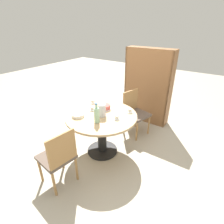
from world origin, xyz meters
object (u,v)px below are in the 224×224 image
object	(u,v)px
chair_a	(135,112)
cup_c	(93,102)
water_bottle	(97,115)
chair_b	(58,156)
bookshelf	(147,89)
cake_main	(105,107)
cup_d	(130,111)
cup_a	(117,118)
coffee_pot	(102,110)
cup_b	(92,109)

from	to	relation	value
chair_a	cup_c	size ratio (longest dim) A/B	7.32
chair_a	water_bottle	bearing A→B (deg)	-169.15
chair_a	chair_b	world-z (taller)	same
chair_a	cup_c	xyz separation A→B (m)	(-0.57, -0.59, 0.28)
bookshelf	cake_main	distance (m)	1.32
chair_b	chair_a	bearing A→B (deg)	-179.73
chair_a	cup_d	world-z (taller)	chair_a
water_bottle	cup_a	distance (m)	0.33
coffee_pot	cup_d	bearing A→B (deg)	51.24
cup_b	cup_d	size ratio (longest dim) A/B	1.00
chair_b	cup_a	distance (m)	1.01
cup_a	cup_b	bearing A→B (deg)	176.84
chair_b	water_bottle	distance (m)	0.78
chair_a	water_bottle	distance (m)	1.16
chair_a	cup_c	world-z (taller)	chair_a
water_bottle	cup_a	world-z (taller)	water_bottle
chair_b	cup_d	distance (m)	1.32
coffee_pot	cup_c	world-z (taller)	coffee_pot
cup_d	cup_c	bearing A→B (deg)	-174.63
chair_b	coffee_pot	size ratio (longest dim) A/B	3.67
chair_a	cake_main	bearing A→B (deg)	175.11
cup_a	cup_d	size ratio (longest dim) A/B	1.00
cup_d	cup_b	bearing A→B (deg)	-152.79
chair_a	cake_main	world-z (taller)	chair_a
water_bottle	cup_b	xyz separation A→B (m)	(-0.32, 0.28, -0.10)
chair_a	cup_b	distance (m)	0.95
bookshelf	cup_d	world-z (taller)	bookshelf
bookshelf	cup_a	size ratio (longest dim) A/B	13.36
chair_b	cup_d	size ratio (longest dim) A/B	7.32
cake_main	cup_a	size ratio (longest dim) A/B	1.74
cup_b	chair_b	bearing A→B (deg)	-79.03
chair_a	cup_c	bearing A→B (deg)	150.91
chair_b	coffee_pot	bearing A→B (deg)	-178.56
cup_c	cup_d	size ratio (longest dim) A/B	1.00
chair_b	cake_main	distance (m)	1.12
coffee_pot	cup_c	xyz separation A→B (m)	(-0.45, 0.30, -0.09)
chair_b	cake_main	size ratio (longest dim) A/B	4.21
cup_b	bookshelf	bearing A→B (deg)	76.29
chair_a	cup_d	distance (m)	0.62
chair_b	cup_b	bearing A→B (deg)	-161.65
bookshelf	cup_d	size ratio (longest dim) A/B	13.36
cake_main	water_bottle	bearing A→B (deg)	-68.82
bookshelf	cup_d	distance (m)	1.18
coffee_pot	water_bottle	xyz separation A→B (m)	(0.05, -0.20, 0.02)
coffee_pot	chair_b	bearing A→B (deg)	-95.94
chair_a	bookshelf	size ratio (longest dim) A/B	0.55
cup_a	cup_c	size ratio (longest dim) A/B	1.00
cup_b	cup_c	size ratio (longest dim) A/B	1.00
cake_main	cup_b	size ratio (longest dim) A/B	1.74
water_bottle	cup_c	distance (m)	0.71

